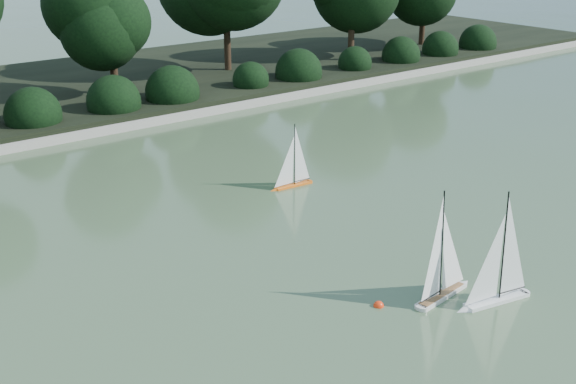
{
  "coord_description": "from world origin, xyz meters",
  "views": [
    {
      "loc": [
        -6.88,
        -6.09,
        4.69
      ],
      "look_at": [
        -0.53,
        2.06,
        0.7
      ],
      "focal_mm": 45.0,
      "sensor_mm": 36.0,
      "label": 1
    }
  ],
  "objects": [
    {
      "name": "tree_line",
      "position": [
        1.23,
        11.44,
        2.64
      ],
      "size": [
        26.31,
        3.93,
        4.39
      ],
      "color": "black",
      "rests_on": "ground"
    },
    {
      "name": "race_buoy",
      "position": [
        -1.0,
        -0.43,
        0.0
      ],
      "size": [
        0.14,
        0.14,
        0.14
      ],
      "primitive_type": "sphere",
      "color": "#FF320D",
      "rests_on": "ground"
    },
    {
      "name": "sailboat_white_a",
      "position": [
        0.2,
        -1.26,
        0.25
      ],
      "size": [
        1.17,
        0.41,
        1.6
      ],
      "color": "white",
      "rests_on": "ground"
    },
    {
      "name": "ground",
      "position": [
        0.0,
        0.0,
        0.0
      ],
      "size": [
        80.0,
        80.0,
        0.0
      ],
      "primitive_type": "plane",
      "color": "#314227",
      "rests_on": "ground"
    },
    {
      "name": "sailboat_white_b",
      "position": [
        -0.09,
        -0.75,
        0.24
      ],
      "size": [
        1.16,
        0.32,
        1.58
      ],
      "color": "silver",
      "rests_on": "ground"
    },
    {
      "name": "far_bank",
      "position": [
        0.0,
        13.0,
        0.15
      ],
      "size": [
        40.0,
        8.0,
        0.3
      ],
      "primitive_type": "cube",
      "color": "black",
      "rests_on": "ground"
    },
    {
      "name": "shrub_hedge",
      "position": [
        0.0,
        9.9,
        0.45
      ],
      "size": [
        29.1,
        1.1,
        1.1
      ],
      "color": "black",
      "rests_on": "ground"
    },
    {
      "name": "pond_coping",
      "position": [
        0.0,
        9.0,
        0.09
      ],
      "size": [
        40.0,
        0.35,
        0.18
      ],
      "primitive_type": "cube",
      "color": "gray",
      "rests_on": "ground"
    },
    {
      "name": "sailboat_orange",
      "position": [
        0.77,
        3.67,
        0.2
      ],
      "size": [
        0.92,
        0.22,
        1.25
      ],
      "color": "orange",
      "rests_on": "ground"
    }
  ]
}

